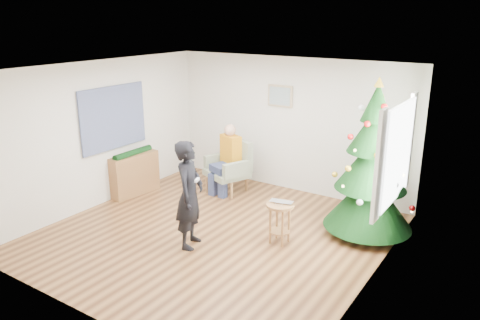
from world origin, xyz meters
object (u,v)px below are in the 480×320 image
Objects in this scene: armchair at (229,173)px; console at (134,174)px; christmas_tree at (372,166)px; stool at (280,223)px; standing_man at (190,195)px.

armchair is 1.02× the size of console.
christmas_tree is 2.44× the size of armchair.
standing_man is at bearing -143.26° from stool.
console is (-3.33, 0.26, 0.08)m from stool.
console reaches higher than stool.
console is at bearing 45.06° from standing_man.
armchair is at bearing 143.46° from stool.
console is at bearing 175.58° from stool.
christmas_tree is at bearing -68.17° from standing_man.
armchair is at bearing 0.39° from standing_man.
standing_man is (-2.09, -1.85, -0.30)m from christmas_tree.
christmas_tree reaches higher than stool.
stool is at bearing -134.12° from christmas_tree.
armchair is (-1.88, 1.40, 0.05)m from stool.
armchair is 1.84m from console.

